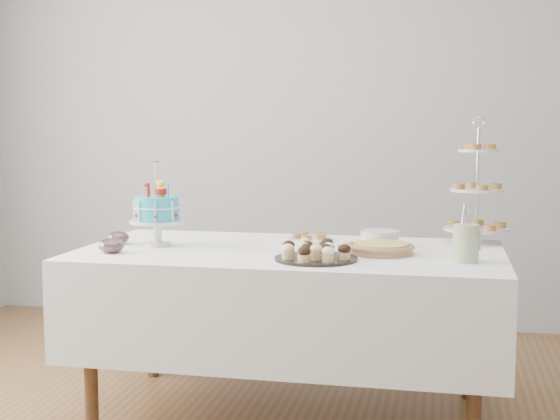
% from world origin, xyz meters
% --- Properties ---
extents(walls, '(5.04, 4.04, 2.70)m').
position_xyz_m(walls, '(0.00, 0.00, 1.35)').
color(walls, '#A2A4A8').
rests_on(walls, floor).
extents(table, '(1.92, 1.02, 0.77)m').
position_xyz_m(table, '(0.00, 0.30, 0.54)').
color(table, white).
rests_on(table, floor).
extents(birthday_cake, '(0.26, 0.26, 0.40)m').
position_xyz_m(birthday_cake, '(-0.63, 0.28, 0.88)').
color(birthday_cake, silver).
rests_on(birthday_cake, table).
extents(cupcake_tray, '(0.35, 0.35, 0.08)m').
position_xyz_m(cupcake_tray, '(0.16, 0.05, 0.81)').
color(cupcake_tray, black).
rests_on(cupcake_tray, table).
extents(pie, '(0.30, 0.30, 0.05)m').
position_xyz_m(pie, '(0.42, 0.27, 0.80)').
color(pie, '#A67E5A').
rests_on(pie, table).
extents(tiered_stand, '(0.31, 0.31, 0.61)m').
position_xyz_m(tiered_stand, '(0.84, 0.70, 1.02)').
color(tiered_stand, silver).
rests_on(tiered_stand, table).
extents(plate_stack, '(0.18, 0.18, 0.07)m').
position_xyz_m(plate_stack, '(0.39, 0.50, 0.81)').
color(plate_stack, silver).
rests_on(plate_stack, table).
extents(pastry_plate, '(0.23, 0.23, 0.03)m').
position_xyz_m(pastry_plate, '(0.04, 0.61, 0.78)').
color(pastry_plate, silver).
rests_on(pastry_plate, table).
extents(jam_bowl_a, '(0.11, 0.11, 0.07)m').
position_xyz_m(jam_bowl_a, '(-0.76, 0.04, 0.80)').
color(jam_bowl_a, silver).
rests_on(jam_bowl_a, table).
extents(jam_bowl_b, '(0.11, 0.11, 0.06)m').
position_xyz_m(jam_bowl_b, '(-0.84, 0.30, 0.80)').
color(jam_bowl_b, silver).
rests_on(jam_bowl_b, table).
extents(utensil_pitcher, '(0.11, 0.11, 0.24)m').
position_xyz_m(utensil_pitcher, '(0.78, 0.13, 0.86)').
color(utensil_pitcher, beige).
rests_on(utensil_pitcher, table).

